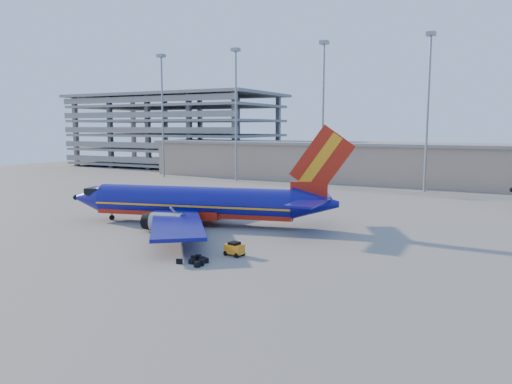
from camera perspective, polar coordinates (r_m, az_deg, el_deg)
ground at (r=58.80m, az=-3.42°, el=-4.26°), size 220.00×220.00×0.00m
terminal_building at (r=109.38m, az=17.15°, el=3.15°), size 122.00×16.00×8.50m
parking_garage at (r=153.71m, az=-9.13°, el=7.31°), size 62.00×32.00×21.40m
light_mast_row at (r=98.63m, az=13.25°, el=10.55°), size 101.60×1.60×28.65m
aircraft_main at (r=61.41m, az=-6.35°, el=-1.31°), size 35.48×33.72×12.21m
baggage_tug at (r=46.76m, az=-2.50°, el=-6.47°), size 1.99×1.43×1.30m
luggage_pile at (r=44.60m, az=-6.77°, el=-7.79°), size 2.62×2.44×0.53m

